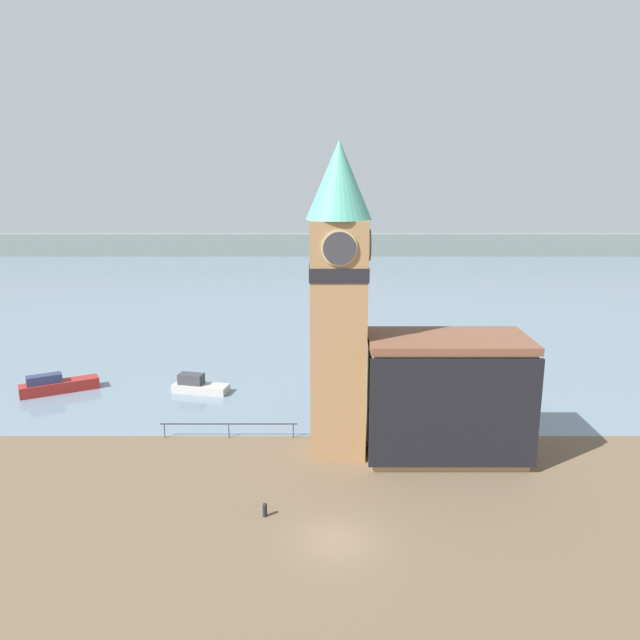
# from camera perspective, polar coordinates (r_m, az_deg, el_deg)

# --- Properties ---
(ground_plane) EXTENTS (160.00, 160.00, 0.00)m
(ground_plane) POSITION_cam_1_polar(r_m,az_deg,el_deg) (34.31, 1.28, -19.51)
(ground_plane) COLOR brown
(water) EXTENTS (160.00, 120.00, 0.00)m
(water) POSITION_cam_1_polar(r_m,az_deg,el_deg) (103.64, 0.21, 3.02)
(water) COLOR slate
(water) RESTS_ON ground_plane
(far_shoreline) EXTENTS (180.00, 3.00, 5.00)m
(far_shoreline) POSITION_cam_1_polar(r_m,az_deg,el_deg) (142.86, 0.07, 6.90)
(far_shoreline) COLOR slate
(far_shoreline) RESTS_ON water
(pier_railing) EXTENTS (9.85, 0.08, 1.09)m
(pier_railing) POSITION_cam_1_polar(r_m,az_deg,el_deg) (45.76, -8.60, -9.51)
(pier_railing) COLOR #333338
(pier_railing) RESTS_ON ground_plane
(clock_tower) EXTENTS (4.14, 4.14, 20.57)m
(clock_tower) POSITION_cam_1_polar(r_m,az_deg,el_deg) (40.23, 1.42, 2.34)
(clock_tower) COLOR #9E754C
(clock_tower) RESTS_ON ground_plane
(pier_building) EXTENTS (10.57, 5.74, 8.23)m
(pier_building) POSITION_cam_1_polar(r_m,az_deg,el_deg) (42.33, 11.21, -6.91)
(pier_building) COLOR tan
(pier_building) RESTS_ON ground_plane
(boat_near) EXTENTS (5.04, 2.68, 1.59)m
(boat_near) POSITION_cam_1_polar(r_m,az_deg,el_deg) (55.39, -11.34, -5.92)
(boat_near) COLOR #B7B2A8
(boat_near) RESTS_ON water
(boat_far) EXTENTS (6.36, 4.33, 1.73)m
(boat_far) POSITION_cam_1_polar(r_m,az_deg,el_deg) (58.84, -23.20, -5.53)
(boat_far) COLOR maroon
(boat_far) RESTS_ON water
(mooring_bollard_near) EXTENTS (0.26, 0.26, 0.81)m
(mooring_bollard_near) POSITION_cam_1_polar(r_m,az_deg,el_deg) (36.21, -5.31, -16.85)
(mooring_bollard_near) COLOR black
(mooring_bollard_near) RESTS_ON ground_plane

